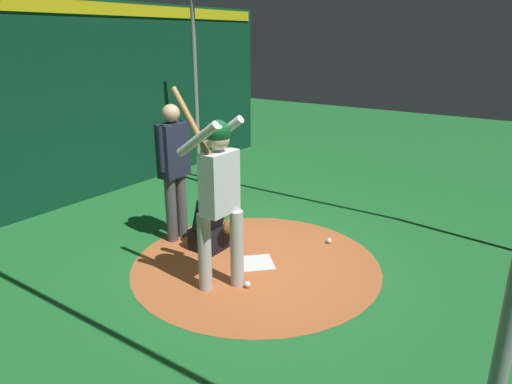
{
  "coord_description": "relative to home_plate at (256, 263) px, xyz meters",
  "views": [
    {
      "loc": [
        2.97,
        -4.29,
        2.71
      ],
      "look_at": [
        0.0,
        0.0,
        0.95
      ],
      "focal_mm": 32.55,
      "sensor_mm": 36.0,
      "label": 1
    }
  ],
  "objects": [
    {
      "name": "home_plate",
      "position": [
        0.0,
        0.0,
        0.0
      ],
      "size": [
        0.59,
        0.59,
        0.01
      ],
      "primitive_type": "cube",
      "rotation": [
        0.0,
        0.0,
        0.79
      ],
      "color": "white",
      "rests_on": "dirt_circle"
    },
    {
      "name": "baseball_1",
      "position": [
        0.25,
        -0.54,
        0.03
      ],
      "size": [
        0.07,
        0.07,
        0.07
      ],
      "primitive_type": "sphere",
      "color": "white",
      "rests_on": "dirt_circle"
    },
    {
      "name": "cage_frame",
      "position": [
        0.0,
        0.0,
        2.33
      ],
      "size": [
        5.86,
        4.53,
        3.38
      ],
      "color": "gray",
      "rests_on": "ground"
    },
    {
      "name": "bat_rack",
      "position": [
        -3.64,
        2.33,
        0.48
      ],
      "size": [
        0.58,
        0.2,
        1.05
      ],
      "color": "olive",
      "rests_on": "ground"
    },
    {
      "name": "umpire",
      "position": [
        -1.35,
        0.02,
        1.06
      ],
      "size": [
        0.24,
        0.49,
        1.88
      ],
      "color": "#4C4C51",
      "rests_on": "ground"
    },
    {
      "name": "baseball_0",
      "position": [
        0.49,
        1.06,
        0.03
      ],
      "size": [
        0.07,
        0.07,
        0.07
      ],
      "primitive_type": "sphere",
      "color": "white",
      "rests_on": "dirt_circle"
    },
    {
      "name": "batter",
      "position": [
        -0.02,
        -0.68,
        1.16
      ],
      "size": [
        0.68,
        0.49,
        2.22
      ],
      "color": "#BCBCC0",
      "rests_on": "ground"
    },
    {
      "name": "catcher",
      "position": [
        -0.72,
        0.01,
        0.36
      ],
      "size": [
        0.58,
        0.4,
        0.95
      ],
      "color": "black",
      "rests_on": "ground"
    },
    {
      "name": "back_wall",
      "position": [
        -3.89,
        0.0,
        1.64
      ],
      "size": [
        0.23,
        10.47,
        3.29
      ],
      "color": "#0C3D26",
      "rests_on": "ground"
    },
    {
      "name": "dirt_circle",
      "position": [
        0.0,
        0.0,
        -0.01
      ],
      "size": [
        3.08,
        3.08,
        0.01
      ],
      "primitive_type": "cylinder",
      "color": "#B76033",
      "rests_on": "ground"
    },
    {
      "name": "ground_plane",
      "position": [
        0.0,
        0.0,
        -0.01
      ],
      "size": [
        26.47,
        26.47,
        0.0
      ],
      "primitive_type": "plane",
      "color": "#1E6B2D"
    }
  ]
}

